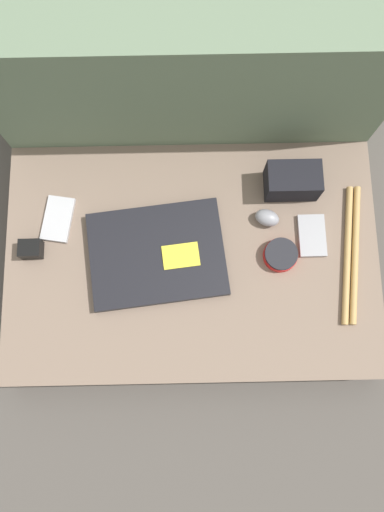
{
  "coord_description": "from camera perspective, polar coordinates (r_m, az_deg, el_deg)",
  "views": [
    {
      "loc": [
        -0.01,
        -0.26,
        1.34
      ],
      "look_at": [
        0.0,
        0.0,
        0.14
      ],
      "focal_mm": 35.0,
      "sensor_mm": 36.0,
      "label": 1
    }
  ],
  "objects": [
    {
      "name": "ground_plane",
      "position": [
        1.37,
        0.0,
        -1.23
      ],
      "size": [
        8.0,
        8.0,
        0.0
      ],
      "primitive_type": "plane",
      "color": "#4C4742"
    },
    {
      "name": "couch_seat",
      "position": [
        1.31,
        0.0,
        -0.73
      ],
      "size": [
        0.94,
        0.61,
        0.12
      ],
      "color": "#7A6656",
      "rests_on": "ground_plane"
    },
    {
      "name": "couch_backrest",
      "position": [
        1.27,
        -0.38,
        19.28
      ],
      "size": [
        0.94,
        0.2,
        0.51
      ],
      "color": "#60755B",
      "rests_on": "ground_plane"
    },
    {
      "name": "laptop",
      "position": [
        1.24,
        -3.99,
        0.19
      ],
      "size": [
        0.36,
        0.28,
        0.03
      ],
      "rotation": [
        0.0,
        0.0,
        0.11
      ],
      "color": "black",
      "rests_on": "couch_seat"
    },
    {
      "name": "computer_mouse",
      "position": [
        1.27,
        8.58,
        4.34
      ],
      "size": [
        0.07,
        0.06,
        0.04
      ],
      "rotation": [
        0.0,
        0.0,
        -0.35
      ],
      "color": "gray",
      "rests_on": "couch_seat"
    },
    {
      "name": "speaker_puck",
      "position": [
        1.26,
        10.1,
        0.03
      ],
      "size": [
        0.09,
        0.09,
        0.03
      ],
      "color": "red",
      "rests_on": "couch_seat"
    },
    {
      "name": "phone_silver",
      "position": [
        1.32,
        -15.07,
        4.1
      ],
      "size": [
        0.09,
        0.13,
        0.01
      ],
      "rotation": [
        0.0,
        0.0,
        -0.16
      ],
      "color": "#B7B7BC",
      "rests_on": "couch_seat"
    },
    {
      "name": "phone_black",
      "position": [
        1.29,
        13.55,
        2.27
      ],
      "size": [
        0.07,
        0.11,
        0.01
      ],
      "rotation": [
        0.0,
        0.0,
        0.01
      ],
      "color": "#99999E",
      "rests_on": "couch_seat"
    },
    {
      "name": "camera_pouch",
      "position": [
        1.29,
        11.42,
        8.41
      ],
      "size": [
        0.13,
        0.08,
        0.08
      ],
      "color": "black",
      "rests_on": "couch_seat"
    },
    {
      "name": "charger_brick",
      "position": [
        1.3,
        -17.94,
        0.75
      ],
      "size": [
        0.05,
        0.04,
        0.04
      ],
      "color": "black",
      "rests_on": "couch_seat"
    },
    {
      "name": "drumstick_pair",
      "position": [
        1.31,
        17.75,
        0.14
      ],
      "size": [
        0.08,
        0.35,
        0.02
      ],
      "rotation": [
        0.0,
        0.0,
        -0.12
      ],
      "color": "tan",
      "rests_on": "couch_seat"
    }
  ]
}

